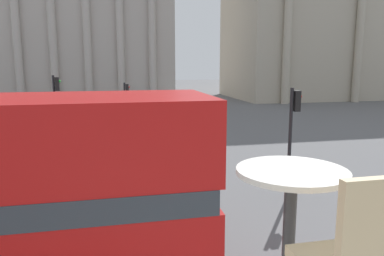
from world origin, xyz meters
name	(u,v)px	position (x,y,z in m)	size (l,w,h in m)	color
cafe_dining_table	(290,204)	(1.14, -0.35, 3.93)	(0.60, 0.60, 0.73)	#2D2D30
plaza_building_left	(57,8)	(-5.87, 49.34, 11.46)	(28.89, 11.88, 22.95)	#BCB2A8
plaza_building_right	(356,10)	(33.73, 45.24, 11.88)	(35.04, 15.56, 23.75)	#B2A893
traffic_light_near	(292,127)	(6.22, 9.34, 2.53)	(0.42, 0.24, 3.87)	black
traffic_light_mid	(56,103)	(-2.50, 18.06, 2.64)	(0.42, 0.24, 4.06)	black
traffic_light_far	(126,100)	(1.26, 23.17, 2.23)	(0.42, 0.24, 3.39)	black
pedestrian_white	(39,104)	(-6.04, 33.78, 0.96)	(0.32, 0.32, 1.67)	#282B33
pedestrian_blue	(69,133)	(-1.98, 18.29, 1.01)	(0.32, 0.32, 1.74)	#282B33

